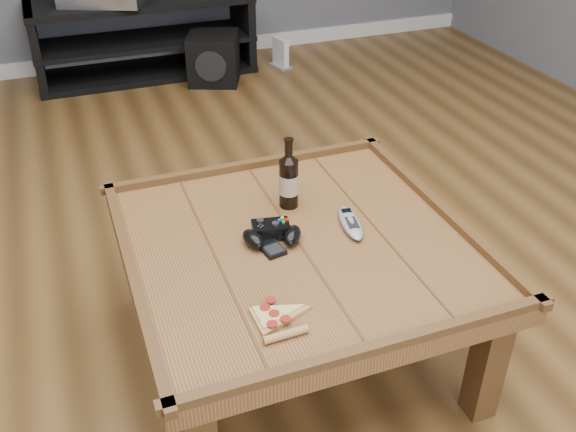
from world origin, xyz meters
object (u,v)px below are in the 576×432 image
object	(u,v)px
smartphone	(270,246)
game_console	(281,54)
coffee_table	(298,257)
media_console	(145,38)
game_controller	(272,234)
subwoofer	(214,58)
remote_control	(351,223)
pizza_slice	(276,318)
beer_bottle	(289,180)

from	to	relation	value
smartphone	game_console	world-z (taller)	smartphone
coffee_table	media_console	distance (m)	2.75
game_controller	game_console	xyz separation A→B (m)	(0.95, 2.54, -0.38)
game_controller	subwoofer	bearing A→B (deg)	90.56
smartphone	remote_control	size ratio (longest dim) A/B	0.60
remote_control	game_console	bearing A→B (deg)	84.91
remote_control	subwoofer	size ratio (longest dim) A/B	0.49
game_controller	subwoofer	world-z (taller)	game_controller
media_console	pizza_slice	bearing A→B (deg)	-93.31
beer_bottle	pizza_slice	size ratio (longest dim) A/B	1.12
remote_control	smartphone	bearing A→B (deg)	-165.52
game_controller	smartphone	xyz separation A→B (m)	(-0.02, -0.03, -0.02)
coffee_table	game_console	bearing A→B (deg)	71.15
remote_control	game_console	xyz separation A→B (m)	(0.70, 2.55, -0.37)
subwoofer	game_console	xyz separation A→B (m)	(0.49, 0.10, -0.06)
game_controller	pizza_slice	xyz separation A→B (m)	(-0.11, -0.33, -0.02)
pizza_slice	beer_bottle	bearing A→B (deg)	64.09
smartphone	remote_control	world-z (taller)	remote_control
pizza_slice	game_console	distance (m)	3.08
beer_bottle	remote_control	distance (m)	0.24
game_console	beer_bottle	bearing A→B (deg)	-123.97
pizza_slice	subwoofer	xyz separation A→B (m)	(0.56, 2.78, -0.30)
media_console	game_console	world-z (taller)	media_console
media_console	pizza_slice	size ratio (longest dim) A/B	6.60
beer_bottle	remote_control	xyz separation A→B (m)	(0.13, -0.18, -0.08)
remote_control	pizza_slice	bearing A→B (deg)	-127.97
media_console	beer_bottle	bearing A→B (deg)	-88.98
smartphone	remote_control	xyz separation A→B (m)	(0.27, 0.02, 0.01)
media_console	beer_bottle	size ratio (longest dim) A/B	5.90
media_console	subwoofer	distance (m)	0.48
coffee_table	smartphone	world-z (taller)	coffee_table
coffee_table	beer_bottle	world-z (taller)	beer_bottle
coffee_table	smartphone	distance (m)	0.11
smartphone	beer_bottle	bearing A→B (deg)	45.76
beer_bottle	smartphone	bearing A→B (deg)	-123.88
game_controller	game_console	bearing A→B (deg)	80.65
remote_control	beer_bottle	bearing A→B (deg)	136.75
smartphone	coffee_table	bearing A→B (deg)	-8.62
smartphone	subwoofer	xyz separation A→B (m)	(0.47, 2.48, -0.30)
coffee_table	subwoofer	size ratio (longest dim) A/B	2.56
beer_bottle	pizza_slice	distance (m)	0.55
pizza_slice	media_console	bearing A→B (deg)	84.74
media_console	game_controller	world-z (taller)	game_controller
remote_control	game_console	size ratio (longest dim) A/B	0.98
pizza_slice	smartphone	xyz separation A→B (m)	(0.09, 0.30, -0.00)
beer_bottle	pizza_slice	xyz separation A→B (m)	(-0.22, -0.50, -0.09)
media_console	pizza_slice	distance (m)	3.06
game_controller	game_console	size ratio (longest dim) A/B	0.97
pizza_slice	smartphone	distance (m)	0.31
pizza_slice	coffee_table	bearing A→B (deg)	57.68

